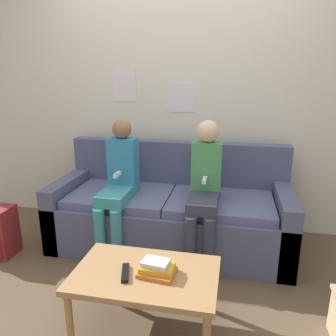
{
  "coord_description": "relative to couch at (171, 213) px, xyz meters",
  "views": [
    {
      "loc": [
        0.53,
        -2.14,
        1.5
      ],
      "look_at": [
        0.0,
        0.39,
        0.76
      ],
      "focal_mm": 35.0,
      "sensor_mm": 36.0,
      "label": 1
    }
  ],
  "objects": [
    {
      "name": "book_stack",
      "position": [
        0.13,
        -1.07,
        0.13
      ],
      "size": [
        0.22,
        0.18,
        0.09
      ],
      "color": "orange",
      "rests_on": "coffee_table"
    },
    {
      "name": "person_right",
      "position": [
        0.31,
        -0.19,
        0.35
      ],
      "size": [
        0.24,
        0.57,
        1.15
      ],
      "color": "#33384C",
      "rests_on": "ground_plane"
    },
    {
      "name": "person_left",
      "position": [
        -0.41,
        -0.2,
        0.34
      ],
      "size": [
        0.24,
        0.57,
        1.14
      ],
      "color": "teal",
      "rests_on": "ground_plane"
    },
    {
      "name": "couch",
      "position": [
        0.0,
        0.0,
        0.0
      ],
      "size": [
        2.06,
        0.83,
        0.89
      ],
      "color": "#4C5175",
      "rests_on": "ground_plane"
    },
    {
      "name": "coffee_table",
      "position": [
        0.06,
        -1.07,
        0.05
      ],
      "size": [
        0.85,
        0.53,
        0.39
      ],
      "color": "#AD7F51",
      "rests_on": "ground_plane"
    },
    {
      "name": "wall_back",
      "position": [
        -0.0,
        0.5,
        1.0
      ],
      "size": [
        8.0,
        0.06,
        2.6
      ],
      "color": "silver",
      "rests_on": "ground_plane"
    },
    {
      "name": "tv_remote",
      "position": [
        -0.05,
        -1.12,
        0.1
      ],
      "size": [
        0.09,
        0.17,
        0.02
      ],
      "rotation": [
        0.0,
        0.0,
        0.28
      ],
      "color": "black",
      "rests_on": "coffee_table"
    },
    {
      "name": "ground_plane",
      "position": [
        0.0,
        -0.53,
        -0.3
      ],
      "size": [
        10.0,
        10.0,
        0.0
      ],
      "primitive_type": "plane",
      "color": "brown"
    }
  ]
}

